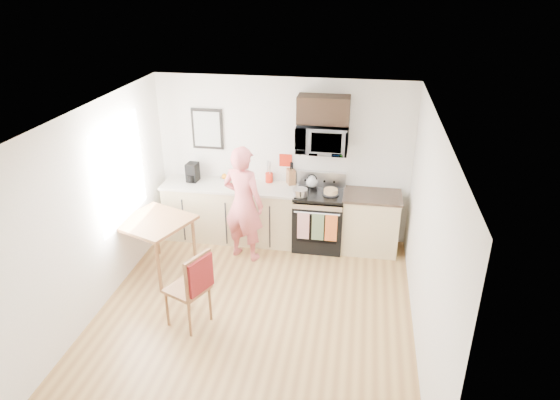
% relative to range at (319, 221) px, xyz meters
% --- Properties ---
extents(floor, '(4.60, 4.60, 0.00)m').
position_rel_range_xyz_m(floor, '(-0.63, -1.98, -0.44)').
color(floor, olive).
rests_on(floor, ground).
extents(back_wall, '(4.00, 0.04, 2.60)m').
position_rel_range_xyz_m(back_wall, '(-0.63, 0.32, 0.86)').
color(back_wall, silver).
rests_on(back_wall, floor).
extents(front_wall, '(4.00, 0.04, 2.60)m').
position_rel_range_xyz_m(front_wall, '(-0.63, -4.28, 0.86)').
color(front_wall, silver).
rests_on(front_wall, floor).
extents(left_wall, '(0.04, 4.60, 2.60)m').
position_rel_range_xyz_m(left_wall, '(-2.63, -1.98, 0.86)').
color(left_wall, silver).
rests_on(left_wall, floor).
extents(right_wall, '(0.04, 4.60, 2.60)m').
position_rel_range_xyz_m(right_wall, '(1.37, -1.98, 0.86)').
color(right_wall, silver).
rests_on(right_wall, floor).
extents(ceiling, '(4.00, 4.60, 0.04)m').
position_rel_range_xyz_m(ceiling, '(-0.63, -1.98, 2.16)').
color(ceiling, white).
rests_on(ceiling, back_wall).
extents(window, '(0.06, 1.40, 1.50)m').
position_rel_range_xyz_m(window, '(-2.59, -1.18, 1.11)').
color(window, white).
rests_on(window, left_wall).
extents(cabinet_left, '(2.10, 0.60, 0.90)m').
position_rel_range_xyz_m(cabinet_left, '(-1.43, 0.02, 0.01)').
color(cabinet_left, '#D4BA88').
rests_on(cabinet_left, floor).
extents(countertop_left, '(2.14, 0.64, 0.04)m').
position_rel_range_xyz_m(countertop_left, '(-1.43, 0.02, 0.48)').
color(countertop_left, beige).
rests_on(countertop_left, cabinet_left).
extents(cabinet_right, '(0.84, 0.60, 0.90)m').
position_rel_range_xyz_m(cabinet_right, '(0.80, 0.02, 0.01)').
color(cabinet_right, '#D4BA88').
rests_on(cabinet_right, floor).
extents(countertop_right, '(0.88, 0.64, 0.04)m').
position_rel_range_xyz_m(countertop_right, '(0.80, 0.02, 0.48)').
color(countertop_right, black).
rests_on(countertop_right, cabinet_right).
extents(range, '(0.76, 0.70, 1.16)m').
position_rel_range_xyz_m(range, '(0.00, 0.00, 0.00)').
color(range, black).
rests_on(range, floor).
extents(microwave, '(0.76, 0.51, 0.42)m').
position_rel_range_xyz_m(microwave, '(-0.00, 0.10, 1.32)').
color(microwave, '#B9B9BE').
rests_on(microwave, back_wall).
extents(upper_cabinet, '(0.76, 0.35, 0.40)m').
position_rel_range_xyz_m(upper_cabinet, '(-0.00, 0.15, 1.74)').
color(upper_cabinet, black).
rests_on(upper_cabinet, back_wall).
extents(wall_art, '(0.50, 0.04, 0.65)m').
position_rel_range_xyz_m(wall_art, '(-1.83, 0.30, 1.31)').
color(wall_art, black).
rests_on(wall_art, back_wall).
extents(wall_trivet, '(0.20, 0.02, 0.20)m').
position_rel_range_xyz_m(wall_trivet, '(-0.58, 0.31, 0.86)').
color(wall_trivet, red).
rests_on(wall_trivet, back_wall).
extents(person, '(0.75, 0.60, 1.78)m').
position_rel_range_xyz_m(person, '(-1.08, -0.53, 0.46)').
color(person, '#CA3745').
rests_on(person, floor).
extents(dining_table, '(1.01, 1.01, 0.84)m').
position_rel_range_xyz_m(dining_table, '(-2.21, -1.16, 0.31)').
color(dining_table, brown).
rests_on(dining_table, floor).
extents(chair, '(0.61, 0.58, 1.04)m').
position_rel_range_xyz_m(chair, '(-1.25, -2.26, 0.23)').
color(chair, brown).
rests_on(chair, floor).
extents(knife_block, '(0.17, 0.19, 0.24)m').
position_rel_range_xyz_m(knife_block, '(-0.48, 0.22, 0.63)').
color(knife_block, brown).
rests_on(knife_block, countertop_left).
extents(utensil_crock, '(0.12, 0.12, 0.36)m').
position_rel_range_xyz_m(utensil_crock, '(-0.84, 0.24, 0.65)').
color(utensil_crock, red).
rests_on(utensil_crock, countertop_left).
extents(fruit_bowl, '(0.24, 0.24, 0.10)m').
position_rel_range_xyz_m(fruit_bowl, '(-1.52, 0.20, 0.54)').
color(fruit_bowl, silver).
rests_on(fruit_bowl, countertop_left).
extents(milk_carton, '(0.10, 0.10, 0.23)m').
position_rel_range_xyz_m(milk_carton, '(-2.05, 0.11, 0.62)').
color(milk_carton, tan).
rests_on(milk_carton, countertop_left).
extents(coffee_maker, '(0.18, 0.26, 0.30)m').
position_rel_range_xyz_m(coffee_maker, '(-2.05, 0.08, 0.64)').
color(coffee_maker, black).
rests_on(coffee_maker, countertop_left).
extents(bread_bag, '(0.32, 0.23, 0.11)m').
position_rel_range_xyz_m(bread_bag, '(-1.19, -0.12, 0.56)').
color(bread_bag, tan).
rests_on(bread_bag, countertop_left).
extents(cake, '(0.26, 0.26, 0.09)m').
position_rel_range_xyz_m(cake, '(0.17, -0.04, 0.53)').
color(cake, black).
rests_on(cake, range).
extents(kettle, '(0.18, 0.18, 0.22)m').
position_rel_range_xyz_m(kettle, '(-0.14, 0.18, 0.58)').
color(kettle, silver).
rests_on(kettle, range).
extents(pot, '(0.22, 0.38, 0.11)m').
position_rel_range_xyz_m(pot, '(-0.28, -0.17, 0.55)').
color(pot, '#B9B9BE').
rests_on(pot, range).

